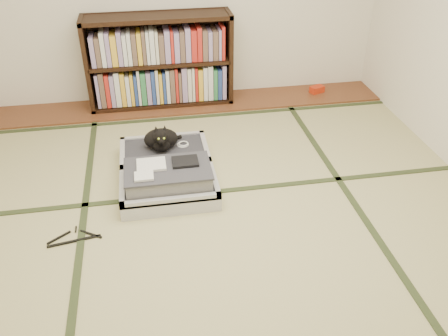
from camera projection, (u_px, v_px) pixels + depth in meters
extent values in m
plane|color=tan|center=(226.00, 225.00, 3.37)|extent=(4.50, 4.50, 0.00)
cube|color=brown|center=(193.00, 104.00, 5.01)|extent=(4.00, 0.50, 0.02)
cube|color=red|center=(317.00, 89.00, 5.21)|extent=(0.17, 0.14, 0.07)
cube|color=#2D381E|center=(81.00, 240.00, 3.22)|extent=(0.05, 4.50, 0.01)
cube|color=#2D381E|center=(358.00, 209.00, 3.51)|extent=(0.05, 4.50, 0.01)
cube|color=#2D381E|center=(217.00, 192.00, 3.69)|extent=(4.00, 0.05, 0.01)
cube|color=#2D381E|center=(196.00, 117.00, 4.77)|extent=(4.00, 0.05, 0.01)
cube|color=black|center=(88.00, 66.00, 4.67)|extent=(0.04, 0.33, 0.93)
cube|color=black|center=(229.00, 57.00, 4.87)|extent=(0.04, 0.33, 0.93)
cube|color=black|center=(163.00, 101.00, 5.01)|extent=(1.45, 0.33, 0.04)
cube|color=black|center=(156.00, 17.00, 4.53)|extent=(1.45, 0.33, 0.04)
cube|color=black|center=(160.00, 62.00, 4.77)|extent=(1.39, 0.33, 0.03)
cube|color=black|center=(159.00, 56.00, 4.90)|extent=(1.45, 0.02, 0.93)
cube|color=gray|center=(161.00, 83.00, 4.88)|extent=(1.31, 0.23, 0.39)
cube|color=gray|center=(158.00, 44.00, 4.65)|extent=(1.31, 0.23, 0.35)
cube|color=silver|center=(169.00, 190.00, 3.61)|extent=(0.73, 0.49, 0.13)
cube|color=#31323A|center=(169.00, 187.00, 3.59)|extent=(0.65, 0.41, 0.10)
cube|color=silver|center=(171.00, 200.00, 3.39)|extent=(0.73, 0.04, 0.05)
cube|color=silver|center=(167.00, 167.00, 3.76)|extent=(0.73, 0.04, 0.05)
cube|color=silver|center=(122.00, 187.00, 3.52)|extent=(0.04, 0.49, 0.05)
cube|color=silver|center=(214.00, 178.00, 3.62)|extent=(0.04, 0.49, 0.05)
cube|color=silver|center=(165.00, 157.00, 4.01)|extent=(0.73, 0.49, 0.13)
cube|color=#31323A|center=(165.00, 154.00, 3.99)|extent=(0.65, 0.41, 0.10)
cube|color=silver|center=(166.00, 164.00, 3.79)|extent=(0.73, 0.04, 0.05)
cube|color=silver|center=(163.00, 137.00, 4.16)|extent=(0.73, 0.04, 0.05)
cube|color=silver|center=(123.00, 154.00, 3.92)|extent=(0.04, 0.49, 0.05)
cube|color=silver|center=(205.00, 147.00, 4.02)|extent=(0.04, 0.49, 0.05)
cylinder|color=black|center=(166.00, 165.00, 3.77)|extent=(0.66, 0.02, 0.02)
cube|color=gray|center=(168.00, 177.00, 3.54)|extent=(0.62, 0.38, 0.13)
cube|color=#3E3D45|center=(168.00, 169.00, 3.50)|extent=(0.64, 0.40, 0.01)
cube|color=silver|center=(151.00, 165.00, 3.51)|extent=(0.21, 0.18, 0.02)
cube|color=black|center=(185.00, 161.00, 3.55)|extent=(0.19, 0.16, 0.02)
cube|color=silver|center=(144.00, 176.00, 3.39)|extent=(0.14, 0.12, 0.02)
cube|color=white|center=(142.00, 211.00, 3.38)|extent=(0.06, 0.01, 0.04)
cube|color=white|center=(158.00, 211.00, 3.40)|extent=(0.05, 0.01, 0.03)
cube|color=orange|center=(205.00, 205.00, 3.45)|extent=(0.05, 0.01, 0.03)
cube|color=#197F33|center=(196.00, 203.00, 3.43)|extent=(0.04, 0.01, 0.03)
ellipsoid|color=black|center=(161.00, 139.00, 3.94)|extent=(0.28, 0.18, 0.18)
ellipsoid|color=black|center=(162.00, 146.00, 3.88)|extent=(0.14, 0.10, 0.10)
ellipsoid|color=black|center=(161.00, 136.00, 3.80)|extent=(0.12, 0.11, 0.11)
sphere|color=black|center=(162.00, 141.00, 3.77)|extent=(0.05, 0.05, 0.05)
cone|color=black|center=(156.00, 129.00, 3.78)|extent=(0.04, 0.05, 0.06)
cone|color=black|center=(165.00, 128.00, 3.79)|extent=(0.04, 0.05, 0.06)
sphere|color=#A5BF33|center=(159.00, 139.00, 3.75)|extent=(0.02, 0.02, 0.02)
sphere|color=#A5BF33|center=(164.00, 138.00, 3.76)|extent=(0.02, 0.02, 0.02)
cylinder|color=black|center=(172.00, 139.00, 4.06)|extent=(0.17, 0.10, 0.03)
torus|color=white|center=(183.00, 145.00, 4.02)|extent=(0.10, 0.10, 0.01)
torus|color=white|center=(183.00, 144.00, 4.01)|extent=(0.09, 0.09, 0.01)
cube|color=black|center=(74.00, 241.00, 3.21)|extent=(0.35, 0.08, 0.01)
cube|color=black|center=(59.00, 238.00, 3.24)|extent=(0.15, 0.12, 0.01)
cube|color=black|center=(91.00, 234.00, 3.27)|extent=(0.16, 0.11, 0.01)
cylinder|color=black|center=(76.00, 229.00, 3.31)|extent=(0.01, 0.06, 0.01)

